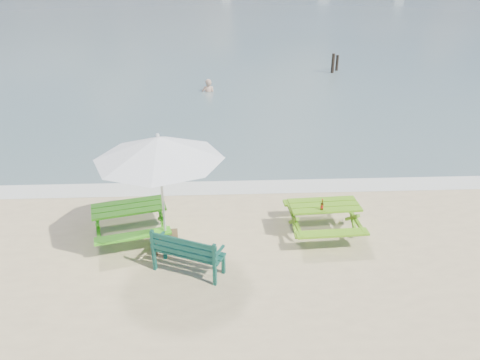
{
  "coord_description": "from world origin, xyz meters",
  "views": [
    {
      "loc": [
        0.06,
        -7.76,
        6.08
      ],
      "look_at": [
        0.57,
        3.0,
        1.0
      ],
      "focal_mm": 35.0,
      "sensor_mm": 36.0,
      "label": 1
    }
  ],
  "objects_px": {
    "picnic_table_left": "(130,222)",
    "picnic_table_right": "(323,219)",
    "patio_umbrella": "(159,148)",
    "park_bench": "(189,260)",
    "side_table": "(166,242)",
    "swimmer": "(208,97)",
    "beer_bottle": "(322,206)"
  },
  "relations": [
    {
      "from": "picnic_table_left",
      "to": "park_bench",
      "type": "xyz_separation_m",
      "value": [
        1.48,
        -1.5,
        -0.1
      ]
    },
    {
      "from": "picnic_table_left",
      "to": "beer_bottle",
      "type": "xyz_separation_m",
      "value": [
        4.54,
        -0.35,
        0.49
      ]
    },
    {
      "from": "picnic_table_left",
      "to": "swimmer",
      "type": "height_order",
      "value": "picnic_table_left"
    },
    {
      "from": "picnic_table_left",
      "to": "beer_bottle",
      "type": "relative_size",
      "value": 8.37
    },
    {
      "from": "picnic_table_left",
      "to": "picnic_table_right",
      "type": "bearing_deg",
      "value": -1.0
    },
    {
      "from": "picnic_table_left",
      "to": "picnic_table_right",
      "type": "distance_m",
      "value": 4.67
    },
    {
      "from": "park_bench",
      "to": "patio_umbrella",
      "type": "relative_size",
      "value": 0.52
    },
    {
      "from": "side_table",
      "to": "patio_umbrella",
      "type": "distance_m",
      "value": 2.32
    },
    {
      "from": "side_table",
      "to": "patio_umbrella",
      "type": "xyz_separation_m",
      "value": [
        0.0,
        0.0,
        2.32
      ]
    },
    {
      "from": "picnic_table_left",
      "to": "park_bench",
      "type": "relative_size",
      "value": 1.41
    },
    {
      "from": "picnic_table_right",
      "to": "park_bench",
      "type": "xyz_separation_m",
      "value": [
        -3.19,
        -1.42,
        -0.09
      ]
    },
    {
      "from": "patio_umbrella",
      "to": "park_bench",
      "type": "bearing_deg",
      "value": -56.93
    },
    {
      "from": "beer_bottle",
      "to": "picnic_table_left",
      "type": "bearing_deg",
      "value": 175.65
    },
    {
      "from": "picnic_table_right",
      "to": "patio_umbrella",
      "type": "distance_m",
      "value": 4.35
    },
    {
      "from": "side_table",
      "to": "beer_bottle",
      "type": "relative_size",
      "value": 2.28
    },
    {
      "from": "park_bench",
      "to": "patio_umbrella",
      "type": "bearing_deg",
      "value": 123.07
    },
    {
      "from": "picnic_table_left",
      "to": "side_table",
      "type": "distance_m",
      "value": 1.12
    },
    {
      "from": "side_table",
      "to": "patio_umbrella",
      "type": "height_order",
      "value": "patio_umbrella"
    },
    {
      "from": "picnic_table_left",
      "to": "park_bench",
      "type": "distance_m",
      "value": 2.11
    },
    {
      "from": "picnic_table_right",
      "to": "swimmer",
      "type": "xyz_separation_m",
      "value": [
        -3.0,
        13.79,
        -0.66
      ]
    },
    {
      "from": "patio_umbrella",
      "to": "beer_bottle",
      "type": "height_order",
      "value": "patio_umbrella"
    },
    {
      "from": "picnic_table_right",
      "to": "side_table",
      "type": "height_order",
      "value": "picnic_table_right"
    },
    {
      "from": "picnic_table_right",
      "to": "park_bench",
      "type": "height_order",
      "value": "park_bench"
    },
    {
      "from": "picnic_table_right",
      "to": "picnic_table_left",
      "type": "bearing_deg",
      "value": 179.0
    },
    {
      "from": "picnic_table_left",
      "to": "picnic_table_right",
      "type": "xyz_separation_m",
      "value": [
        4.66,
        -0.08,
        -0.01
      ]
    },
    {
      "from": "side_table",
      "to": "swimmer",
      "type": "xyz_separation_m",
      "value": [
        0.76,
        14.33,
        -0.47
      ]
    },
    {
      "from": "park_bench",
      "to": "swimmer",
      "type": "xyz_separation_m",
      "value": [
        0.19,
        15.21,
        -0.57
      ]
    },
    {
      "from": "side_table",
      "to": "picnic_table_left",
      "type": "bearing_deg",
      "value": 145.54
    },
    {
      "from": "park_bench",
      "to": "side_table",
      "type": "relative_size",
      "value": 2.61
    },
    {
      "from": "picnic_table_right",
      "to": "park_bench",
      "type": "bearing_deg",
      "value": -155.96
    },
    {
      "from": "side_table",
      "to": "beer_bottle",
      "type": "bearing_deg",
      "value": 4.33
    },
    {
      "from": "picnic_table_right",
      "to": "park_bench",
      "type": "relative_size",
      "value": 1.21
    }
  ]
}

